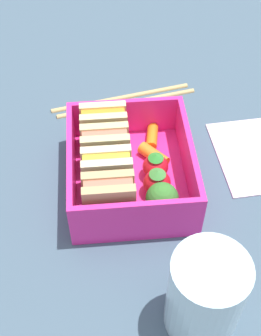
{
  "coord_description": "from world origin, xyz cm",
  "views": [
    {
      "loc": [
        -33.73,
        2.96,
        42.19
      ],
      "look_at": [
        0.0,
        0.0,
        2.7
      ],
      "focal_mm": 50.0,
      "sensor_mm": 36.0,
      "label": 1
    }
  ],
  "objects_px": {
    "sandwich_left": "(109,199)",
    "sandwich_center_right": "(104,128)",
    "carrot_stick_far_left": "(154,155)",
    "drinking_glass": "(205,295)",
    "broccoli_floret": "(162,199)",
    "strawberry_far_left": "(157,183)",
    "carrot_stick_left": "(152,135)",
    "chopstick_pair": "(126,99)",
    "sandwich_center_left": "(107,173)",
    "folded_napkin": "(258,154)",
    "strawberry_left": "(155,167)",
    "sandwich_center": "(105,150)"
  },
  "relations": [
    {
      "from": "sandwich_center_left",
      "to": "strawberry_far_left",
      "type": "xyz_separation_m",
      "value": [
        -0.01,
        -0.05,
        -0.01
      ]
    },
    {
      "from": "strawberry_far_left",
      "to": "folded_napkin",
      "type": "bearing_deg",
      "value": -67.5
    },
    {
      "from": "sandwich_center",
      "to": "folded_napkin",
      "type": "relative_size",
      "value": 0.48
    },
    {
      "from": "sandwich_center_left",
      "to": "carrot_stick_left",
      "type": "bearing_deg",
      "value": -38.04
    },
    {
      "from": "sandwich_center",
      "to": "strawberry_left",
      "type": "distance_m",
      "value": 0.06
    },
    {
      "from": "carrot_stick_left",
      "to": "sandwich_center",
      "type": "bearing_deg",
      "value": 124.47
    },
    {
      "from": "strawberry_far_left",
      "to": "broccoli_floret",
      "type": "bearing_deg",
      "value": -177.64
    },
    {
      "from": "sandwich_center_left",
      "to": "strawberry_far_left",
      "type": "relative_size",
      "value": 1.57
    },
    {
      "from": "sandwich_left",
      "to": "chopstick_pair",
      "type": "xyz_separation_m",
      "value": [
        0.19,
        -0.03,
        -0.04
      ]
    },
    {
      "from": "strawberry_left",
      "to": "carrot_stick_far_left",
      "type": "height_order",
      "value": "strawberry_left"
    },
    {
      "from": "strawberry_left",
      "to": "sandwich_left",
      "type": "bearing_deg",
      "value": 132.81
    },
    {
      "from": "sandwich_left",
      "to": "chopstick_pair",
      "type": "distance_m",
      "value": 0.2
    },
    {
      "from": "sandwich_center_left",
      "to": "carrot_stick_far_left",
      "type": "bearing_deg",
      "value": -53.52
    },
    {
      "from": "sandwich_center_left",
      "to": "strawberry_far_left",
      "type": "height_order",
      "value": "sandwich_center_left"
    },
    {
      "from": "sandwich_center",
      "to": "strawberry_far_left",
      "type": "height_order",
      "value": "sandwich_center"
    },
    {
      "from": "sandwich_center_right",
      "to": "carrot_stick_left",
      "type": "bearing_deg",
      "value": -84.57
    },
    {
      "from": "drinking_glass",
      "to": "folded_napkin",
      "type": "xyz_separation_m",
      "value": [
        0.2,
        -0.11,
        -0.05
      ]
    },
    {
      "from": "folded_napkin",
      "to": "chopstick_pair",
      "type": "bearing_deg",
      "value": 53.52
    },
    {
      "from": "broccoli_floret",
      "to": "carrot_stick_far_left",
      "type": "bearing_deg",
      "value": -0.97
    },
    {
      "from": "broccoli_floret",
      "to": "drinking_glass",
      "type": "distance_m",
      "value": 0.11
    },
    {
      "from": "carrot_stick_left",
      "to": "folded_napkin",
      "type": "relative_size",
      "value": 0.31
    },
    {
      "from": "strawberry_far_left",
      "to": "strawberry_left",
      "type": "bearing_deg",
      "value": -3.33
    },
    {
      "from": "drinking_glass",
      "to": "chopstick_pair",
      "type": "bearing_deg",
      "value": 7.99
    },
    {
      "from": "sandwich_center_left",
      "to": "broccoli_floret",
      "type": "distance_m",
      "value": 0.07
    },
    {
      "from": "sandwich_center",
      "to": "strawberry_far_left",
      "type": "distance_m",
      "value": 0.07
    },
    {
      "from": "sandwich_left",
      "to": "carrot_stick_far_left",
      "type": "relative_size",
      "value": 1.53
    },
    {
      "from": "chopstick_pair",
      "to": "strawberry_left",
      "type": "bearing_deg",
      "value": -171.42
    },
    {
      "from": "strawberry_far_left",
      "to": "carrot_stick_left",
      "type": "height_order",
      "value": "strawberry_far_left"
    },
    {
      "from": "carrot_stick_far_left",
      "to": "drinking_glass",
      "type": "xyz_separation_m",
      "value": [
        -0.19,
        -0.02,
        0.03
      ]
    },
    {
      "from": "sandwich_left",
      "to": "sandwich_center_right",
      "type": "xyz_separation_m",
      "value": [
        0.1,
        0.0,
        0.0
      ]
    },
    {
      "from": "sandwich_center_right",
      "to": "carrot_stick_left",
      "type": "distance_m",
      "value": 0.06
    },
    {
      "from": "sandwich_center",
      "to": "chopstick_pair",
      "type": "distance_m",
      "value": 0.14
    },
    {
      "from": "sandwich_center_left",
      "to": "folded_napkin",
      "type": "height_order",
      "value": "sandwich_center_left"
    },
    {
      "from": "sandwich_left",
      "to": "sandwich_center",
      "type": "relative_size",
      "value": 1.0
    },
    {
      "from": "sandwich_center_right",
      "to": "carrot_stick_far_left",
      "type": "xyz_separation_m",
      "value": [
        -0.03,
        -0.06,
        -0.02
      ]
    },
    {
      "from": "sandwich_center",
      "to": "carrot_stick_left",
      "type": "bearing_deg",
      "value": -55.53
    },
    {
      "from": "sandwich_center_left",
      "to": "strawberry_left",
      "type": "height_order",
      "value": "sandwich_center_left"
    },
    {
      "from": "broccoli_floret",
      "to": "sandwich_left",
      "type": "bearing_deg",
      "value": 87.2
    },
    {
      "from": "drinking_glass",
      "to": "carrot_stick_left",
      "type": "bearing_deg",
      "value": 4.68
    },
    {
      "from": "sandwich_left",
      "to": "carrot_stick_left",
      "type": "bearing_deg",
      "value": -28.14
    },
    {
      "from": "chopstick_pair",
      "to": "drinking_glass",
      "type": "bearing_deg",
      "value": -172.01
    },
    {
      "from": "sandwich_center",
      "to": "chopstick_pair",
      "type": "bearing_deg",
      "value": -14.5
    },
    {
      "from": "carrot_stick_far_left",
      "to": "carrot_stick_left",
      "type": "relative_size",
      "value": 1.01
    },
    {
      "from": "sandwich_center_right",
      "to": "broccoli_floret",
      "type": "distance_m",
      "value": 0.12
    },
    {
      "from": "sandwich_left",
      "to": "sandwich_center_right",
      "type": "distance_m",
      "value": 0.1
    },
    {
      "from": "sandwich_center_right",
      "to": "chopstick_pair",
      "type": "relative_size",
      "value": 0.3
    },
    {
      "from": "drinking_glass",
      "to": "carrot_stick_far_left",
      "type": "bearing_deg",
      "value": 6.15
    },
    {
      "from": "broccoli_floret",
      "to": "sandwich_center_left",
      "type": "bearing_deg",
      "value": 55.8
    },
    {
      "from": "broccoli_floret",
      "to": "drinking_glass",
      "type": "relative_size",
      "value": 0.46
    },
    {
      "from": "carrot_stick_left",
      "to": "drinking_glass",
      "type": "height_order",
      "value": "drinking_glass"
    }
  ]
}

